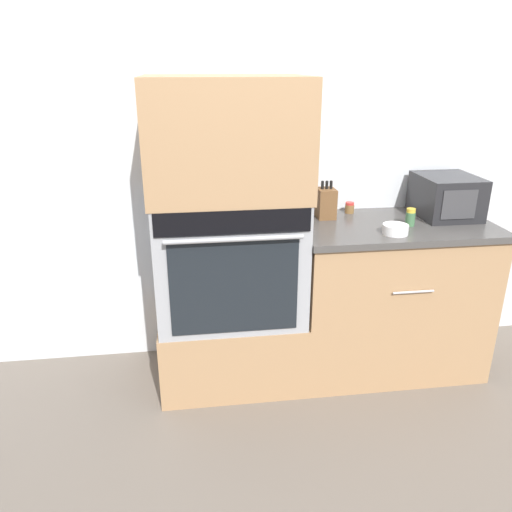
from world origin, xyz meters
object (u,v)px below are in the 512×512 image
object	(u,v)px
knife_block	(326,203)
condiment_jar_near	(410,217)
bowl	(395,229)
condiment_jar_mid	(350,208)
microwave	(446,196)
wall_oven	(229,256)

from	to	relation	value
knife_block	condiment_jar_near	world-z (taller)	knife_block
knife_block	condiment_jar_near	xyz separation A→B (m)	(0.41, -0.21, -0.04)
bowl	condiment_jar_mid	bearing A→B (deg)	105.88
microwave	condiment_jar_near	size ratio (longest dim) A/B	3.75
microwave	bowl	world-z (taller)	microwave
condiment_jar_near	microwave	bearing A→B (deg)	28.60
wall_oven	microwave	xyz separation A→B (m)	(1.25, 0.09, 0.26)
wall_oven	condiment_jar_near	distance (m)	1.00
wall_oven	microwave	world-z (taller)	microwave
knife_block	bowl	size ratio (longest dim) A/B	1.61
microwave	bowl	distance (m)	0.49
knife_block	condiment_jar_near	distance (m)	0.46
wall_oven	bowl	size ratio (longest dim) A/B	5.81
bowl	condiment_jar_mid	size ratio (longest dim) A/B	2.09
condiment_jar_near	knife_block	bearing A→B (deg)	153.06
knife_block	condiment_jar_mid	size ratio (longest dim) A/B	3.35
wall_oven	bowl	xyz separation A→B (m)	(0.84, -0.18, 0.17)
condiment_jar_mid	knife_block	bearing A→B (deg)	-155.99
microwave	condiment_jar_mid	distance (m)	0.54
condiment_jar_near	condiment_jar_mid	bearing A→B (deg)	131.11
condiment_jar_near	wall_oven	bearing A→B (deg)	176.68
condiment_jar_mid	wall_oven	bearing A→B (deg)	-162.76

